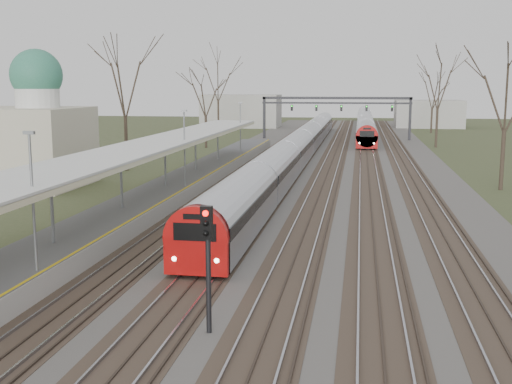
% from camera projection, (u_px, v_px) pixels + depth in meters
% --- Properties ---
extents(track_bed, '(24.00, 160.00, 0.22)m').
position_uv_depth(track_bed, '(323.00, 165.00, 61.94)').
color(track_bed, '#474442').
rests_on(track_bed, ground).
extents(platform, '(3.50, 69.00, 1.00)m').
position_uv_depth(platform, '(180.00, 185.00, 46.30)').
color(platform, '#9E9B93').
rests_on(platform, ground).
extents(canopy, '(4.10, 50.00, 3.11)m').
position_uv_depth(canopy, '(160.00, 144.00, 41.34)').
color(canopy, slate).
rests_on(canopy, platform).
extents(dome_building, '(10.00, 8.00, 10.30)m').
position_uv_depth(dome_building, '(19.00, 138.00, 48.26)').
color(dome_building, beige).
rests_on(dome_building, ground).
extents(signal_gantry, '(21.00, 0.59, 6.08)m').
position_uv_depth(signal_gantry, '(336.00, 105.00, 90.34)').
color(signal_gantry, black).
rests_on(signal_gantry, ground).
extents(tree_west_far, '(5.50, 5.50, 11.33)m').
position_uv_depth(tree_west_far, '(124.00, 81.00, 56.54)').
color(tree_west_far, '#2D231C').
rests_on(tree_west_far, ground).
extents(tree_east_far, '(5.00, 5.00, 10.30)m').
position_uv_depth(tree_east_far, '(507.00, 90.00, 45.92)').
color(tree_east_far, '#2D231C').
rests_on(tree_east_far, ground).
extents(train_near, '(2.62, 90.21, 3.05)m').
position_uv_depth(train_near, '(301.00, 144.00, 68.49)').
color(train_near, '#B1B4BC').
rests_on(train_near, ground).
extents(train_far, '(2.62, 75.21, 3.05)m').
position_uv_depth(train_far, '(365.00, 121.00, 111.56)').
color(train_far, '#B1B4BC').
rests_on(train_far, ground).
extents(signal_post, '(0.35, 0.45, 4.10)m').
position_uv_depth(signal_post, '(208.00, 250.00, 19.27)').
color(signal_post, black).
rests_on(signal_post, ground).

